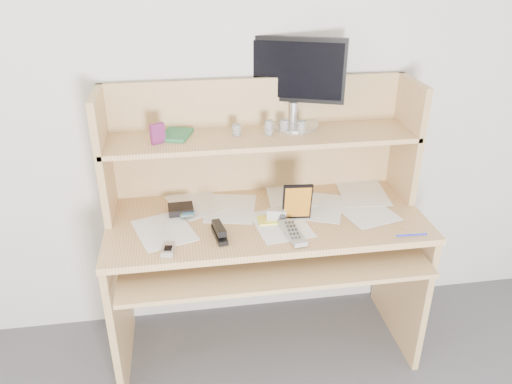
{
  "coord_description": "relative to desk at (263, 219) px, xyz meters",
  "views": [
    {
      "loc": [
        -0.34,
        -0.42,
        1.84
      ],
      "look_at": [
        -0.06,
        1.43,
        0.9
      ],
      "focal_mm": 35.0,
      "sensor_mm": 36.0,
      "label": 1
    }
  ],
  "objects": [
    {
      "name": "back_wall",
      "position": [
        0.0,
        0.24,
        0.56
      ],
      "size": [
        3.6,
        0.04,
        2.5
      ],
      "primitive_type": "cube",
      "color": "silver",
      "rests_on": "floor"
    },
    {
      "name": "desk",
      "position": [
        0.0,
        0.0,
        0.0
      ],
      "size": [
        1.4,
        0.7,
        1.3
      ],
      "color": "tan",
      "rests_on": "floor"
    },
    {
      "name": "paper_clutter",
      "position": [
        0.0,
        -0.08,
        0.06
      ],
      "size": [
        1.32,
        0.54,
        0.01
      ],
      "primitive_type": "cube",
      "color": "white",
      "rests_on": "desk"
    },
    {
      "name": "keyboard",
      "position": [
        -0.05,
        -0.15,
        -0.03
      ],
      "size": [
        0.44,
        0.21,
        0.03
      ],
      "rotation": [
        0.0,
        0.0,
        0.14
      ],
      "color": "black",
      "rests_on": "desk"
    },
    {
      "name": "tv_remote",
      "position": [
        0.08,
        -0.26,
        0.07
      ],
      "size": [
        0.08,
        0.21,
        0.02
      ],
      "primitive_type": "cube",
      "rotation": [
        0.0,
        0.0,
        0.15
      ],
      "color": "gray",
      "rests_on": "paper_clutter"
    },
    {
      "name": "flip_phone",
      "position": [
        -0.43,
        -0.3,
        0.07
      ],
      "size": [
        0.06,
        0.1,
        0.02
      ],
      "primitive_type": "cube",
      "rotation": [
        0.0,
        0.0,
        -0.14
      ],
      "color": "#BCBCBE",
      "rests_on": "paper_clutter"
    },
    {
      "name": "stapler",
      "position": [
        -0.22,
        -0.22,
        0.08
      ],
      "size": [
        0.06,
        0.15,
        0.05
      ],
      "primitive_type": "cube",
      "rotation": [
        0.0,
        0.0,
        0.14
      ],
      "color": "black",
      "rests_on": "paper_clutter"
    },
    {
      "name": "wallet",
      "position": [
        -0.38,
        0.01,
        0.08
      ],
      "size": [
        0.11,
        0.1,
        0.03
      ],
      "primitive_type": "cube",
      "rotation": [
        0.0,
        0.0,
        0.05
      ],
      "color": "black",
      "rests_on": "paper_clutter"
    },
    {
      "name": "sticky_note_pad",
      "position": [
        -0.0,
        -0.12,
        0.06
      ],
      "size": [
        0.08,
        0.08,
        0.01
      ],
      "primitive_type": "cube",
      "rotation": [
        0.0,
        0.0,
        0.0
      ],
      "color": "yellow",
      "rests_on": "desk"
    },
    {
      "name": "digital_camera",
      "position": [
        0.04,
        -0.13,
        0.09
      ],
      "size": [
        0.09,
        0.05,
        0.05
      ],
      "primitive_type": "cube",
      "rotation": [
        0.0,
        0.0,
        -0.22
      ],
      "color": "silver",
      "rests_on": "paper_clutter"
    },
    {
      "name": "game_case",
      "position": [
        0.12,
        -0.14,
        0.15
      ],
      "size": [
        0.13,
        0.02,
        0.18
      ],
      "primitive_type": "cube",
      "rotation": [
        0.0,
        0.0,
        -0.08
      ],
      "color": "black",
      "rests_on": "paper_clutter"
    },
    {
      "name": "blue_pen",
      "position": [
        0.57,
        -0.34,
        0.07
      ],
      "size": [
        0.13,
        0.01,
        0.01
      ],
      "primitive_type": "cylinder",
      "rotation": [
        1.57,
        0.0,
        1.53
      ],
      "color": "#1A27C9",
      "rests_on": "paper_clutter"
    },
    {
      "name": "card_box",
      "position": [
        -0.45,
        0.04,
        0.43
      ],
      "size": [
        0.06,
        0.05,
        0.09
      ],
      "primitive_type": "cube",
      "rotation": [
        0.0,
        0.0,
        0.53
      ],
      "color": "maroon",
      "rests_on": "desk"
    },
    {
      "name": "shelf_book",
      "position": [
        -0.37,
        0.11,
        0.39
      ],
      "size": [
        0.16,
        0.19,
        0.02
      ],
      "primitive_type": "cube",
      "rotation": [
        0.0,
        0.0,
        -0.31
      ],
      "color": "#37894C",
      "rests_on": "desk"
    },
    {
      "name": "chip_stack_a",
      "position": [
        0.11,
        0.09,
        0.42
      ],
      "size": [
        0.05,
        0.05,
        0.06
      ],
      "primitive_type": "cylinder",
      "rotation": [
        0.0,
        0.0,
        -0.29
      ],
      "color": "black",
      "rests_on": "desk"
    },
    {
      "name": "chip_stack_b",
      "position": [
        0.18,
        0.06,
        0.42
      ],
      "size": [
        0.05,
        0.05,
        0.06
      ],
      "primitive_type": "cylinder",
      "rotation": [
        0.0,
        0.0,
        -0.3
      ],
      "color": "white",
      "rests_on": "desk"
    },
    {
      "name": "chip_stack_c",
      "position": [
        -0.11,
        0.08,
        0.41
      ],
      "size": [
        0.05,
        0.05,
        0.05
      ],
      "primitive_type": "cylinder",
      "rotation": [
        0.0,
        0.0,
        0.42
      ],
      "color": "black",
      "rests_on": "desk"
    },
    {
      "name": "chip_stack_d",
      "position": [
        0.03,
        0.07,
        0.42
      ],
      "size": [
        0.05,
        0.05,
        0.07
      ],
      "primitive_type": "cylinder",
      "rotation": [
        0.0,
        0.0,
        -0.25
      ],
      "color": "white",
      "rests_on": "desk"
    },
    {
      "name": "monitor",
      "position": [
        0.17,
        0.18,
        0.6
      ],
      "size": [
        0.44,
        0.24,
        0.4
      ],
      "rotation": [
        0.0,
        0.0,
        -0.36
      ],
      "color": "silver",
      "rests_on": "desk"
    }
  ]
}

